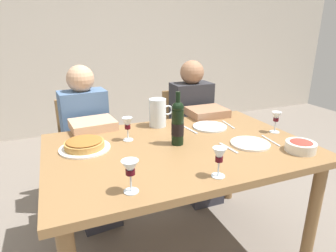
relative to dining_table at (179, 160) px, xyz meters
name	(u,v)px	position (x,y,z in m)	size (l,w,h in m)	color
ground_plane	(178,250)	(0.00, 0.00, -0.67)	(8.00, 8.00, 0.00)	slate
back_wall	(97,29)	(0.00, 2.70, 0.73)	(8.00, 0.10, 2.80)	beige
dining_table	(179,160)	(0.00, 0.00, 0.00)	(1.50, 1.00, 0.76)	olive
wine_bottle	(178,123)	(0.00, 0.03, 0.22)	(0.07, 0.07, 0.31)	black
water_pitcher	(158,114)	(0.01, 0.38, 0.18)	(0.17, 0.12, 0.19)	silver
baked_tart	(85,145)	(-0.52, 0.15, 0.12)	(0.28, 0.28, 0.06)	white
salad_bowl	(301,146)	(0.59, -0.33, 0.13)	(0.16, 0.16, 0.06)	silver
wine_glass_left_diner	(127,125)	(-0.25, 0.20, 0.19)	(0.06, 0.06, 0.14)	silver
wine_glass_right_diner	(276,118)	(0.68, -0.03, 0.19)	(0.06, 0.06, 0.14)	silver
wine_glass_centre	(130,169)	(-0.39, -0.38, 0.20)	(0.07, 0.07, 0.14)	silver
wine_glass_spare	(219,157)	(0.02, -0.40, 0.19)	(0.06, 0.06, 0.14)	silver
dinner_plate_left_setting	(250,144)	(0.39, -0.14, 0.10)	(0.23, 0.23, 0.01)	white
dinner_plate_right_setting	(210,127)	(0.33, 0.21, 0.10)	(0.23, 0.23, 0.01)	silver
fork_left_setting	(228,148)	(0.24, -0.14, 0.09)	(0.16, 0.01, 0.01)	silver
knife_left_setting	(270,141)	(0.54, -0.14, 0.09)	(0.18, 0.01, 0.01)	silver
knife_right_setting	(228,125)	(0.48, 0.21, 0.09)	(0.18, 0.01, 0.01)	silver
spoon_right_setting	(190,130)	(0.18, 0.21, 0.09)	(0.16, 0.01, 0.01)	silver
chair_left	(85,144)	(-0.46, 0.89, -0.17)	(0.44, 0.44, 0.87)	olive
diner_left	(89,140)	(-0.44, 0.65, -0.05)	(0.37, 0.53, 1.16)	#4C6B93
chair_right	(185,131)	(0.45, 0.87, -0.17)	(0.40, 0.40, 0.87)	olive
diner_right	(197,127)	(0.45, 0.63, -0.05)	(0.34, 0.50, 1.16)	#2D2D33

